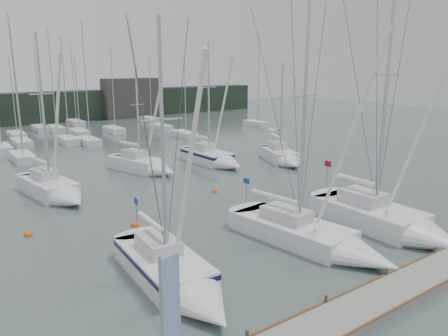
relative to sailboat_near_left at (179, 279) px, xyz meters
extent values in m
plane|color=#4B5B57|center=(5.97, -0.75, -0.54)|extent=(160.00, 160.00, 0.00)
cube|color=slate|center=(5.97, -5.75, -0.34)|extent=(24.00, 2.00, 0.40)
cube|color=black|center=(5.97, 61.25, 1.96)|extent=(90.00, 4.00, 5.00)
cube|color=#3B3936|center=(23.97, 59.25, 2.96)|extent=(10.00, 3.00, 7.00)
cube|color=silver|center=(14.58, 44.04, -0.19)|extent=(1.80, 4.50, 0.90)
cylinder|color=#ACAEB4|center=(14.58, 43.54, 6.08)|extent=(0.12, 0.12, 11.65)
cube|color=silver|center=(8.04, 49.76, -0.19)|extent=(1.80, 4.50, 0.90)
cylinder|color=#ACAEB4|center=(8.04, 49.26, 7.05)|extent=(0.12, 0.12, 13.60)
cube|color=silver|center=(2.37, 47.15, -0.19)|extent=(1.80, 4.50, 0.90)
cylinder|color=#ACAEB4|center=(2.37, 46.65, 5.06)|extent=(0.12, 0.12, 9.60)
cube|color=silver|center=(12.52, 54.92, -0.19)|extent=(1.80, 4.50, 0.90)
cylinder|color=#ACAEB4|center=(12.52, 54.42, 6.56)|extent=(0.12, 0.12, 12.61)
cube|color=silver|center=(35.22, 37.42, -0.19)|extent=(1.80, 4.50, 0.90)
cylinder|color=#ACAEB4|center=(35.22, 36.92, 6.87)|extent=(0.12, 0.12, 13.22)
cube|color=silver|center=(1.73, 40.75, -0.19)|extent=(1.80, 4.50, 0.90)
cylinder|color=#ACAEB4|center=(1.73, 40.25, 6.78)|extent=(0.12, 0.12, 13.04)
cube|color=silver|center=(9.78, 44.59, -0.19)|extent=(1.80, 4.50, 0.90)
cylinder|color=#ACAEB4|center=(9.78, 44.09, 4.99)|extent=(0.12, 0.12, 9.48)
cube|color=silver|center=(21.25, 42.47, -0.19)|extent=(1.80, 4.50, 0.90)
cylinder|color=#ACAEB4|center=(21.25, 41.97, 6.03)|extent=(0.12, 0.12, 11.54)
cube|color=silver|center=(0.00, 31.70, -0.19)|extent=(1.80, 4.50, 0.90)
cylinder|color=#ACAEB4|center=(0.00, 31.20, 6.94)|extent=(0.12, 0.12, 13.36)
cube|color=silver|center=(8.54, 36.93, -0.19)|extent=(1.80, 4.50, 0.90)
cylinder|color=#ACAEB4|center=(8.54, 36.43, 7.05)|extent=(0.12, 0.12, 13.59)
cube|color=silver|center=(6.44, 51.47, -0.19)|extent=(1.80, 4.50, 0.90)
cylinder|color=#ACAEB4|center=(6.44, 50.97, 6.01)|extent=(0.12, 0.12, 11.52)
cube|color=silver|center=(23.92, 51.56, -0.19)|extent=(1.80, 4.50, 0.90)
cylinder|color=#ACAEB4|center=(23.92, 51.06, 5.25)|extent=(0.12, 0.12, 9.98)
cube|color=silver|center=(20.65, 34.75, -0.19)|extent=(1.80, 4.50, 0.90)
cylinder|color=#ACAEB4|center=(20.65, 34.25, 4.92)|extent=(0.12, 0.12, 9.32)
cube|color=silver|center=(6.68, 39.02, -0.19)|extent=(1.80, 4.50, 0.90)
cylinder|color=#ACAEB4|center=(6.68, 38.52, 6.17)|extent=(0.12, 0.12, 11.83)
cube|color=silver|center=(-0.93, 37.83, -0.19)|extent=(1.80, 4.50, 0.90)
cube|color=silver|center=(0.11, 1.65, -0.13)|extent=(3.05, 6.16, 1.38)
cone|color=silver|center=(-0.17, -2.63, -0.13)|extent=(2.83, 2.74, 2.67)
cube|color=#B9B9BE|center=(0.13, 2.11, 0.88)|extent=(1.62, 2.49, 0.64)
cylinder|color=#ACAEB4|center=(0.08, 1.22, 5.76)|extent=(0.17, 0.17, 10.41)
cylinder|color=white|center=(0.18, 2.85, 1.71)|extent=(0.44, 2.94, 0.26)
cube|color=#0E1036|center=(0.11, 1.65, 0.33)|extent=(3.07, 6.18, 0.23)
cube|color=navy|center=(0.31, 4.83, 2.22)|extent=(0.05, 0.50, 0.33)
cube|color=silver|center=(8.05, 1.30, -0.14)|extent=(3.77, 7.15, 1.34)
cone|color=silver|center=(8.72, -3.53, -0.14)|extent=(3.24, 3.29, 2.86)
cube|color=#B9B9BE|center=(7.98, 1.74, 0.84)|extent=(1.93, 2.92, 0.63)
cylinder|color=#ACAEB4|center=(8.11, 0.81, 6.32)|extent=(0.16, 0.16, 11.57)
cylinder|color=white|center=(7.86, 2.65, 1.65)|extent=(0.71, 3.33, 0.25)
cube|color=navy|center=(7.55, 4.85, 2.14)|extent=(0.09, 0.48, 0.32)
cube|color=silver|center=(13.49, 0.25, -0.07)|extent=(3.27, 6.62, 1.58)
cone|color=silver|center=(13.41, -4.44, -0.07)|extent=(3.20, 2.87, 3.16)
cube|color=#B9B9BE|center=(13.50, 0.78, 1.09)|extent=(1.78, 2.66, 0.74)
cylinder|color=#ACAEB4|center=(13.48, -0.22, 7.19)|extent=(0.19, 0.19, 12.94)
cylinder|color=white|center=(13.51, 1.56, 2.03)|extent=(0.35, 3.21, 0.29)
cube|color=maroon|center=(13.55, 3.74, 2.61)|extent=(0.03, 0.57, 0.38)
cube|color=silver|center=(-0.87, 18.15, -0.10)|extent=(3.29, 5.91, 1.48)
cone|color=silver|center=(-0.27, 14.20, -0.10)|extent=(2.81, 2.75, 2.47)
cube|color=#B9B9BE|center=(-0.95, 18.64, 0.99)|extent=(1.68, 2.42, 0.69)
cylinder|color=#ACAEB4|center=(-0.81, 17.76, 5.92)|extent=(0.18, 0.18, 10.56)
cylinder|color=white|center=(-1.04, 19.26, 1.88)|extent=(0.69, 2.75, 0.28)
cube|color=silver|center=(7.82, 21.34, -0.10)|extent=(3.73, 5.61, 1.47)
cone|color=silver|center=(8.88, 17.81, -0.10)|extent=(2.89, 2.79, 2.35)
cube|color=#B9B9BE|center=(7.68, 21.81, 0.98)|extent=(1.83, 2.35, 0.69)
cylinder|color=#ACAEB4|center=(7.93, 20.99, 4.70)|extent=(0.18, 0.18, 8.14)
cylinder|color=white|center=(7.53, 22.33, 1.86)|extent=(0.98, 2.49, 0.27)
cube|color=silver|center=(14.87, 20.42, -0.10)|extent=(2.79, 5.80, 1.49)
cone|color=silver|center=(15.02, 16.35, -0.10)|extent=(2.67, 2.54, 2.58)
cube|color=#B9B9BE|center=(14.85, 20.92, 0.99)|extent=(1.50, 2.33, 0.69)
cylinder|color=#ACAEB4|center=(14.88, 20.01, 5.83)|extent=(0.18, 0.18, 10.36)
cylinder|color=white|center=(14.83, 21.56, 1.89)|extent=(0.38, 2.80, 0.28)
cube|color=#0E1036|center=(14.87, 20.42, 0.40)|extent=(2.81, 5.82, 0.25)
cube|color=silver|center=(21.28, 16.89, -0.11)|extent=(4.04, 5.61, 1.44)
cone|color=silver|center=(20.00, 13.49, -0.11)|extent=(3.01, 2.89, 2.39)
cube|color=#B9B9BE|center=(21.45, 17.34, 0.94)|extent=(1.95, 2.37, 0.67)
cylinder|color=#ACAEB4|center=(21.15, 16.55, 4.89)|extent=(0.17, 0.17, 8.57)
cylinder|color=white|center=(21.64, 17.85, 1.80)|extent=(1.13, 2.42, 0.27)
sphere|color=#D14912|center=(1.68, 8.34, -0.54)|extent=(0.53, 0.53, 0.53)
sphere|color=#D14912|center=(9.70, 11.49, -0.54)|extent=(0.47, 0.47, 0.47)
sphere|color=#D14912|center=(-3.95, 10.46, -0.54)|extent=(0.50, 0.50, 0.50)
cylinder|color=#ACAEB4|center=(-3.86, -6.01, 2.14)|extent=(0.09, 0.09, 4.56)
cube|color=blue|center=(-3.52, -5.93, 2.79)|extent=(0.60, 0.17, 3.04)
ellipsoid|color=white|center=(4.34, -0.87, 6.24)|extent=(0.20, 0.40, 0.18)
cube|color=#9A9DA2|center=(4.09, -0.87, 6.26)|extent=(0.40, 0.13, 0.10)
cube|color=#9A9DA2|center=(4.59, -0.88, 6.26)|extent=(0.40, 0.13, 0.10)
camera|label=1|loc=(-8.39, -15.16, 9.12)|focal=35.00mm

